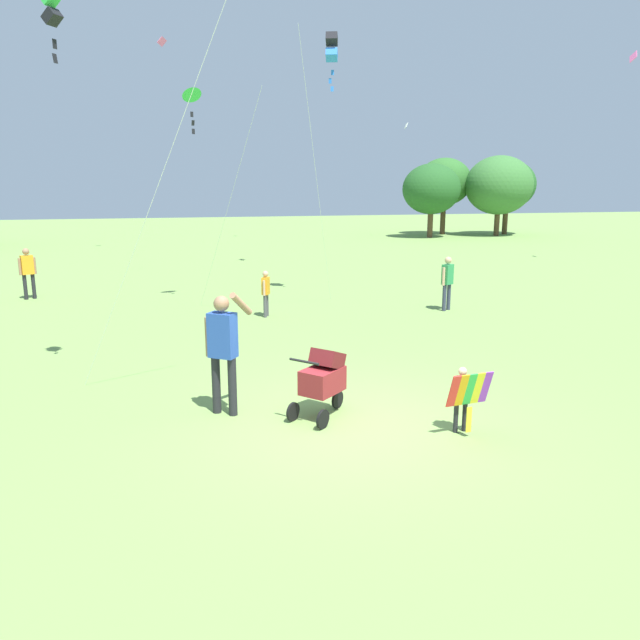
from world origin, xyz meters
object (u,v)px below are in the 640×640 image
(person_red_shirt, at_px, (447,279))
(person_couple_left, at_px, (28,269))
(person_adult_flyer, at_px, (223,344))
(stroller, at_px, (323,377))
(kite_green_novelty, at_px, (332,49))
(kite_adult_black, at_px, (54,14))
(kite_orange_delta, at_px, (193,99))
(person_sitting_far, at_px, (266,290))
(child_with_butterfly_kite, at_px, (464,393))

(person_red_shirt, distance_m, person_couple_left, 12.33)
(person_adult_flyer, xyz_separation_m, stroller, (1.39, -0.48, -0.48))
(person_adult_flyer, distance_m, person_red_shirt, 9.13)
(person_couple_left, bearing_deg, kite_green_novelty, -15.52)
(kite_adult_black, xyz_separation_m, kite_orange_delta, (2.44, 6.70, -0.26))
(kite_orange_delta, height_order, kite_green_novelty, kite_green_novelty)
(kite_green_novelty, distance_m, person_couple_left, 10.95)
(kite_orange_delta, distance_m, person_sitting_far, 5.49)
(stroller, bearing_deg, kite_adult_black, 145.61)
(child_with_butterfly_kite, xyz_separation_m, kite_orange_delta, (-2.78, 10.22, 5.03))
(child_with_butterfly_kite, xyz_separation_m, kite_adult_black, (-5.22, 3.52, 5.29))
(kite_orange_delta, distance_m, kite_green_novelty, 4.08)
(stroller, height_order, person_couple_left, person_couple_left)
(kite_adult_black, relative_size, person_couple_left, 4.06)
(kite_adult_black, relative_size, person_sitting_far, 5.17)
(kite_orange_delta, height_order, person_sitting_far, kite_orange_delta)
(kite_adult_black, xyz_separation_m, person_red_shirt, (8.87, 4.23, -4.99))
(person_red_shirt, bearing_deg, child_with_butterfly_kite, -115.21)
(stroller, distance_m, person_couple_left, 12.95)
(person_sitting_far, relative_size, person_couple_left, 0.79)
(kite_orange_delta, distance_m, person_couple_left, 7.20)
(person_adult_flyer, bearing_deg, kite_adult_black, 137.90)
(person_adult_flyer, xyz_separation_m, person_couple_left, (-4.63, 10.99, -0.18))
(kite_adult_black, distance_m, kite_orange_delta, 7.14)
(person_sitting_far, bearing_deg, person_couple_left, 145.97)
(kite_adult_black, xyz_separation_m, person_couple_left, (-2.48, 9.04, -4.96))
(stroller, bearing_deg, person_red_shirt, 51.28)
(stroller, xyz_separation_m, kite_orange_delta, (-1.10, 9.12, 4.99))
(kite_adult_black, bearing_deg, person_adult_flyer, -42.10)
(stroller, distance_m, kite_green_novelty, 11.42)
(stroller, distance_m, person_sitting_far, 7.13)
(person_couple_left, bearing_deg, kite_orange_delta, -25.46)
(kite_adult_black, bearing_deg, person_red_shirt, 25.49)
(stroller, relative_size, kite_orange_delta, 0.17)
(person_red_shirt, bearing_deg, stroller, -128.72)
(child_with_butterfly_kite, distance_m, kite_adult_black, 8.22)
(kite_green_novelty, distance_m, person_sitting_far, 7.01)
(child_with_butterfly_kite, relative_size, person_adult_flyer, 0.50)
(kite_green_novelty, relative_size, person_sitting_far, 6.20)
(person_couple_left, bearing_deg, stroller, -62.29)
(kite_green_novelty, height_order, person_red_shirt, kite_green_novelty)
(person_couple_left, bearing_deg, person_sitting_far, -34.03)
(person_sitting_far, height_order, person_couple_left, person_couple_left)
(stroller, height_order, person_red_shirt, person_red_shirt)
(kite_orange_delta, xyz_separation_m, person_red_shirt, (6.43, -2.47, -4.73))
(person_adult_flyer, relative_size, stroller, 1.82)
(kite_adult_black, relative_size, kite_green_novelty, 0.83)
(kite_adult_black, relative_size, kite_orange_delta, 1.05)
(person_red_shirt, height_order, person_couple_left, person_couple_left)
(person_adult_flyer, xyz_separation_m, person_sitting_far, (1.80, 6.64, -0.37))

